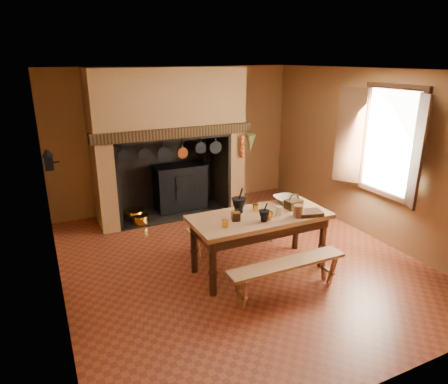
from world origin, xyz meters
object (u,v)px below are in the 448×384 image
(bench_front, at_px, (287,270))
(wicker_basket, at_px, (294,204))
(mixing_bowl, at_px, (286,199))
(iron_range, at_px, (181,186))
(coffee_grinder, at_px, (236,216))
(work_table, at_px, (260,224))

(bench_front, height_order, wicker_basket, wicker_basket)
(mixing_bowl, bearing_deg, iron_range, 108.08)
(iron_range, xyz_separation_m, coffee_grinder, (-0.20, -2.84, 0.44))
(bench_front, distance_m, wicker_basket, 1.09)
(iron_range, distance_m, wicker_basket, 2.94)
(coffee_grinder, relative_size, wicker_basket, 0.69)
(bench_front, bearing_deg, mixing_bowl, 58.35)
(work_table, xyz_separation_m, mixing_bowl, (0.62, 0.29, 0.18))
(iron_range, bearing_deg, work_table, -85.98)
(iron_range, height_order, mixing_bowl, iron_range)
(iron_range, bearing_deg, coffee_grinder, -94.05)
(work_table, relative_size, coffee_grinder, 11.18)
(work_table, height_order, bench_front, work_table)
(mixing_bowl, height_order, wicker_basket, wicker_basket)
(coffee_grinder, height_order, mixing_bowl, coffee_grinder)
(wicker_basket, bearing_deg, mixing_bowl, 72.21)
(work_table, xyz_separation_m, coffee_grinder, (-0.40, -0.03, 0.20))
(coffee_grinder, bearing_deg, mixing_bowl, 34.77)
(coffee_grinder, bearing_deg, bench_front, -42.72)
(coffee_grinder, xyz_separation_m, mixing_bowl, (1.02, 0.32, -0.02))
(bench_front, height_order, coffee_grinder, coffee_grinder)
(work_table, bearing_deg, iron_range, 94.02)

